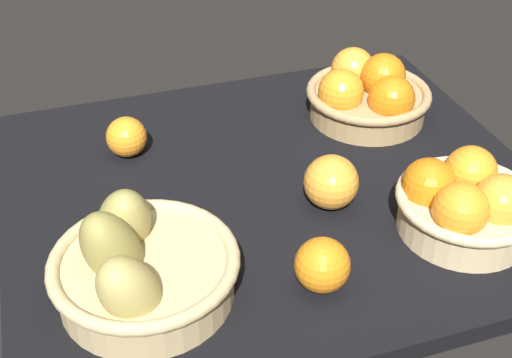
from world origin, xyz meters
TOP-DOWN VIEW (x-y plane):
  - market_tray at (0.00, 0.00)cm, footprint 84.00×72.00cm
  - basket_near_left at (-23.13, -14.90)cm, footprint 22.55×22.55cm
  - basket_far_left at (-22.21, 18.78)cm, footprint 20.49×20.49cm
  - basket_far_right_pears at (24.29, 17.25)cm, footprint 24.41×24.43cm
  - loose_orange_front_gap at (20.49, -16.11)cm, footprint 6.84×6.84cm
  - loose_orange_back_gap at (-6.50, 7.32)cm, footprint 8.37×8.37cm
  - loose_orange_side_gap at (1.52, 23.16)cm, footprint 7.39×7.39cm

SIDE VIEW (x-z plane):
  - market_tray at x=0.00cm, z-range 0.00..3.00cm
  - loose_orange_front_gap at x=20.49cm, z-range 3.00..9.84cm
  - loose_orange_side_gap at x=1.52cm, z-range 3.00..10.39cm
  - loose_orange_back_gap at x=-6.50cm, z-range 3.00..11.37cm
  - basket_far_right_pears at x=24.29cm, z-range 0.48..14.97cm
  - basket_near_left at x=-23.13cm, z-range 1.87..13.64cm
  - basket_far_left at x=-22.21cm, z-range 2.40..13.52cm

